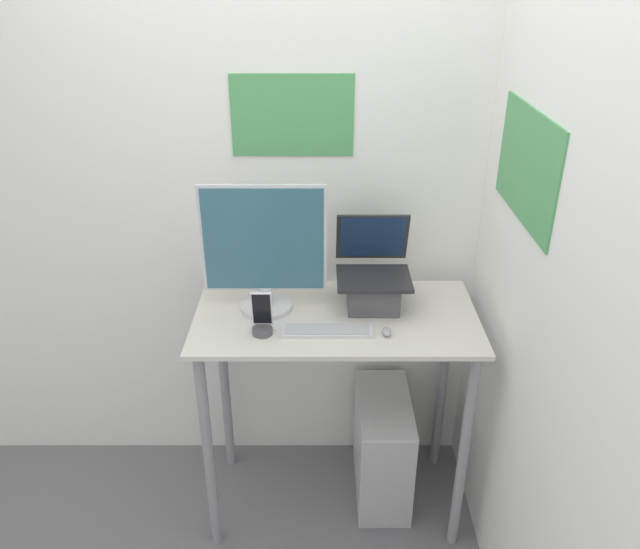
{
  "coord_description": "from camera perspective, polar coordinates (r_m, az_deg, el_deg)",
  "views": [
    {
      "loc": [
        -0.06,
        -1.83,
        2.27
      ],
      "look_at": [
        -0.07,
        0.29,
        1.18
      ],
      "focal_mm": 35.0,
      "sensor_mm": 36.0,
      "label": 1
    }
  ],
  "objects": [
    {
      "name": "wall_back",
      "position": [
        2.68,
        1.41,
        6.02
      ],
      "size": [
        6.0,
        0.06,
        2.6
      ],
      "color": "white",
      "rests_on": "ground_plane"
    },
    {
      "name": "mouse",
      "position": [
        2.36,
        6.15,
        -5.23
      ],
      "size": [
        0.04,
        0.06,
        0.03
      ],
      "color": "#99999E",
      "rests_on": "desk"
    },
    {
      "name": "computer_tower",
      "position": [
        2.98,
        5.78,
        -15.41
      ],
      "size": [
        0.23,
        0.49,
        0.51
      ],
      "color": "silver",
      "rests_on": "ground_plane"
    },
    {
      "name": "wall_side_right",
      "position": [
        2.19,
        18.95,
        -0.59
      ],
      "size": [
        0.06,
        6.0,
        2.6
      ],
      "color": "white",
      "rests_on": "ground_plane"
    },
    {
      "name": "cell_phone",
      "position": [
        2.34,
        -5.27,
        -4.27
      ],
      "size": [
        0.08,
        0.08,
        0.18
      ],
      "color": "#4C4C51",
      "rests_on": "desk"
    },
    {
      "name": "monitor",
      "position": [
        2.41,
        -5.09,
        2.01
      ],
      "size": [
        0.48,
        0.21,
        0.52
      ],
      "color": "silver",
      "rests_on": "desk"
    },
    {
      "name": "keyboard",
      "position": [
        2.36,
        0.69,
        -5.15
      ],
      "size": [
        0.35,
        0.09,
        0.02
      ],
      "color": "silver",
      "rests_on": "desk"
    },
    {
      "name": "desk",
      "position": [
        2.57,
        1.47,
        -7.31
      ],
      "size": [
        1.12,
        0.58,
        1.0
      ],
      "color": "beige",
      "rests_on": "ground_plane"
    },
    {
      "name": "laptop",
      "position": [
        2.49,
        4.92,
        -0.84
      ],
      "size": [
        0.29,
        0.29,
        0.36
      ],
      "color": "#4C4C51",
      "rests_on": "desk"
    }
  ]
}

